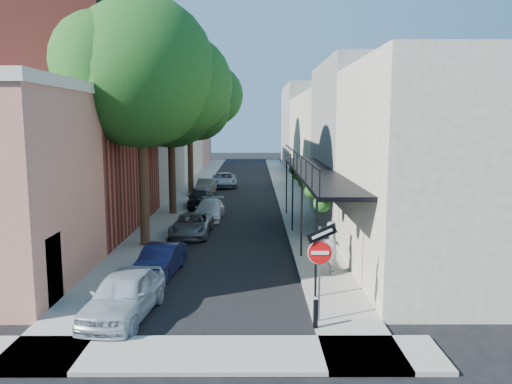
{
  "coord_description": "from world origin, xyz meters",
  "views": [
    {
      "loc": [
        1.3,
        -12.73,
        5.83
      ],
      "look_at": [
        1.37,
        8.56,
        2.8
      ],
      "focal_mm": 35.0,
      "sensor_mm": 36.0,
      "label": 1
    }
  ],
  "objects_px": {
    "parked_car_g": "(224,180)",
    "oak_mid": "(177,101)",
    "parked_car_c": "(192,225)",
    "bollard": "(316,314)",
    "pedestrian": "(332,247)",
    "oak_near": "(151,75)",
    "parked_car_d": "(209,210)",
    "sign_post": "(320,256)",
    "parked_car_f": "(206,186)",
    "parked_car_e": "(199,198)",
    "parked_car_a": "(124,295)",
    "oak_far": "(195,90)",
    "parked_car_b": "(160,260)"
  },
  "relations": [
    {
      "from": "bollard",
      "to": "parked_car_d",
      "type": "distance_m",
      "value": 16.72
    },
    {
      "from": "sign_post",
      "to": "parked_car_f",
      "type": "bearing_deg",
      "value": 102.46
    },
    {
      "from": "oak_near",
      "to": "oak_mid",
      "type": "distance_m",
      "value": 8.01
    },
    {
      "from": "parked_car_d",
      "to": "parked_car_e",
      "type": "xyz_separation_m",
      "value": [
        -1.05,
        4.24,
        0.09
      ]
    },
    {
      "from": "sign_post",
      "to": "parked_car_b",
      "type": "xyz_separation_m",
      "value": [
        -5.45,
        4.72,
        -1.46
      ]
    },
    {
      "from": "parked_car_c",
      "to": "pedestrian",
      "type": "xyz_separation_m",
      "value": [
        6.15,
        -6.78,
        0.55
      ]
    },
    {
      "from": "parked_car_d",
      "to": "bollard",
      "type": "bearing_deg",
      "value": -72.32
    },
    {
      "from": "oak_far",
      "to": "parked_car_a",
      "type": "xyz_separation_m",
      "value": [
        0.75,
        -25.68,
        -7.56
      ]
    },
    {
      "from": "parked_car_c",
      "to": "parked_car_g",
      "type": "height_order",
      "value": "parked_car_g"
    },
    {
      "from": "parked_car_d",
      "to": "pedestrian",
      "type": "relative_size",
      "value": 1.99
    },
    {
      "from": "parked_car_g",
      "to": "bollard",
      "type": "bearing_deg",
      "value": -86.37
    },
    {
      "from": "bollard",
      "to": "parked_car_b",
      "type": "xyz_separation_m",
      "value": [
        -5.29,
        5.19,
        0.06
      ]
    },
    {
      "from": "bollard",
      "to": "oak_mid",
      "type": "relative_size",
      "value": 0.08
    },
    {
      "from": "pedestrian",
      "to": "sign_post",
      "type": "bearing_deg",
      "value": 171.08
    },
    {
      "from": "sign_post",
      "to": "oak_far",
      "type": "xyz_separation_m",
      "value": [
        -6.51,
        26.3,
        6.22
      ]
    },
    {
      "from": "parked_car_e",
      "to": "parked_car_g",
      "type": "bearing_deg",
      "value": 79.13
    },
    {
      "from": "pedestrian",
      "to": "parked_car_f",
      "type": "bearing_deg",
      "value": 22.07
    },
    {
      "from": "parked_car_g",
      "to": "oak_mid",
      "type": "bearing_deg",
      "value": -103.09
    },
    {
      "from": "sign_post",
      "to": "oak_near",
      "type": "height_order",
      "value": "oak_near"
    },
    {
      "from": "parked_car_b",
      "to": "parked_car_f",
      "type": "distance_m",
      "value": 21.35
    },
    {
      "from": "parked_car_d",
      "to": "pedestrian",
      "type": "height_order",
      "value": "pedestrian"
    },
    {
      "from": "sign_post",
      "to": "parked_car_f",
      "type": "relative_size",
      "value": 0.8
    },
    {
      "from": "bollard",
      "to": "parked_car_c",
      "type": "xyz_separation_m",
      "value": [
        -4.91,
        11.82,
        0.05
      ]
    },
    {
      "from": "oak_mid",
      "to": "parked_car_b",
      "type": "relative_size",
      "value": 2.9
    },
    {
      "from": "oak_near",
      "to": "parked_car_b",
      "type": "distance_m",
      "value": 8.68
    },
    {
      "from": "sign_post",
      "to": "parked_car_f",
      "type": "xyz_separation_m",
      "value": [
        -5.76,
        26.07,
        -1.42
      ]
    },
    {
      "from": "parked_car_b",
      "to": "parked_car_c",
      "type": "relative_size",
      "value": 0.86
    },
    {
      "from": "parked_car_f",
      "to": "parked_car_a",
      "type": "bearing_deg",
      "value": -87.18
    },
    {
      "from": "oak_near",
      "to": "parked_car_b",
      "type": "relative_size",
      "value": 3.25
    },
    {
      "from": "parked_car_b",
      "to": "parked_car_g",
      "type": "relative_size",
      "value": 0.77
    },
    {
      "from": "parked_car_c",
      "to": "pedestrian",
      "type": "height_order",
      "value": "pedestrian"
    },
    {
      "from": "sign_post",
      "to": "parked_car_c",
      "type": "bearing_deg",
      "value": 114.07
    },
    {
      "from": "bollard",
      "to": "oak_near",
      "type": "relative_size",
      "value": 0.07
    },
    {
      "from": "parked_car_c",
      "to": "parked_car_g",
      "type": "relative_size",
      "value": 0.89
    },
    {
      "from": "parked_car_c",
      "to": "parked_car_d",
      "type": "distance_m",
      "value": 4.35
    },
    {
      "from": "parked_car_a",
      "to": "parked_car_e",
      "type": "bearing_deg",
      "value": 95.66
    },
    {
      "from": "parked_car_c",
      "to": "parked_car_d",
      "type": "relative_size",
      "value": 1.02
    },
    {
      "from": "parked_car_g",
      "to": "pedestrian",
      "type": "distance_m",
      "value": 26.57
    },
    {
      "from": "pedestrian",
      "to": "oak_mid",
      "type": "bearing_deg",
      "value": 35.54
    },
    {
      "from": "parked_car_e",
      "to": "parked_car_g",
      "type": "xyz_separation_m",
      "value": [
        1.05,
        10.63,
        -0.03
      ]
    },
    {
      "from": "parked_car_b",
      "to": "oak_mid",
      "type": "bearing_deg",
      "value": 102.26
    },
    {
      "from": "parked_car_c",
      "to": "parked_car_g",
      "type": "distance_m",
      "value": 19.19
    },
    {
      "from": "sign_post",
      "to": "parked_car_f",
      "type": "height_order",
      "value": "sign_post"
    },
    {
      "from": "bollard",
      "to": "pedestrian",
      "type": "distance_m",
      "value": 5.23
    },
    {
      "from": "bollard",
      "to": "parked_car_f",
      "type": "distance_m",
      "value": 27.13
    },
    {
      "from": "parked_car_a",
      "to": "parked_car_b",
      "type": "relative_size",
      "value": 1.17
    },
    {
      "from": "oak_mid",
      "to": "parked_car_d",
      "type": "height_order",
      "value": "oak_mid"
    },
    {
      "from": "oak_mid",
      "to": "parked_car_f",
      "type": "xyz_separation_m",
      "value": [
        0.82,
        8.81,
        -6.44
      ]
    },
    {
      "from": "oak_far",
      "to": "parked_car_e",
      "type": "bearing_deg",
      "value": -81.97
    },
    {
      "from": "oak_far",
      "to": "parked_car_a",
      "type": "relative_size",
      "value": 2.9
    }
  ]
}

